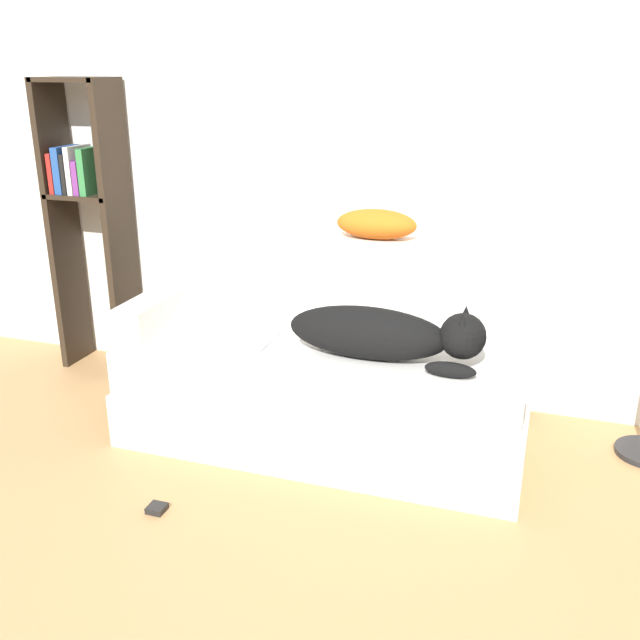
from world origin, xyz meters
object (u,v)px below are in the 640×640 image
(throw_pillow, at_px, (376,224))
(dog, at_px, (385,334))
(bookshelf, at_px, (87,208))
(power_adapter, at_px, (157,508))
(couch, at_px, (327,392))
(laptop, at_px, (235,337))

(throw_pillow, bearing_deg, dog, -69.72)
(bookshelf, bearing_deg, power_adapter, -48.45)
(dog, height_order, power_adapter, dog)
(couch, distance_m, dog, 0.46)
(laptop, xyz_separation_m, throw_pillow, (0.55, 0.41, 0.48))
(dog, distance_m, power_adapter, 1.16)
(throw_pillow, bearing_deg, bookshelf, 177.54)
(dog, distance_m, bookshelf, 1.88)
(laptop, bearing_deg, dog, -1.00)
(dog, xyz_separation_m, bookshelf, (-1.79, 0.49, 0.33))
(couch, distance_m, power_adapter, 0.93)
(throw_pillow, relative_size, bookshelf, 0.24)
(couch, xyz_separation_m, throw_pillow, (0.13, 0.34, 0.72))
(throw_pillow, distance_m, bookshelf, 1.63)
(dog, height_order, bookshelf, bookshelf)
(laptop, distance_m, bookshelf, 1.26)
(bookshelf, height_order, power_adapter, bookshelf)
(laptop, xyz_separation_m, power_adapter, (-0.02, -0.72, -0.46))
(laptop, relative_size, throw_pillow, 0.94)
(couch, height_order, power_adapter, couch)
(dog, bearing_deg, throw_pillow, 110.28)
(couch, xyz_separation_m, dog, (0.29, -0.09, 0.35))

